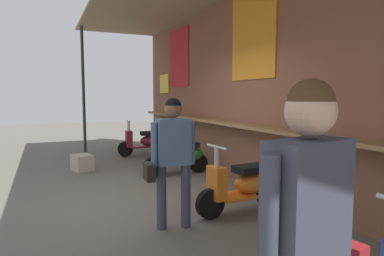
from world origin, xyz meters
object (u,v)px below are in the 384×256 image
at_px(scooter_green, 180,156).
at_px(shopper_with_handbag, 308,224).
at_px(scooter_orange, 246,184).
at_px(shopper_browsing, 172,151).
at_px(scooter_maroon, 147,141).
at_px(merchandise_crate, 82,163).

relative_size(scooter_green, shopper_with_handbag, 0.83).
height_order(scooter_orange, shopper_with_handbag, shopper_with_handbag).
distance_m(shopper_with_handbag, shopper_browsing, 2.62).
xyz_separation_m(shopper_with_handbag, shopper_browsing, (-2.60, 0.32, -0.08)).
bearing_deg(scooter_orange, scooter_maroon, -93.88).
height_order(scooter_maroon, merchandise_crate, scooter_maroon).
xyz_separation_m(scooter_maroon, shopper_with_handbag, (7.59, -1.46, 0.65)).
height_order(scooter_green, scooter_orange, same).
relative_size(scooter_maroon, merchandise_crate, 3.08).
relative_size(scooter_orange, shopper_with_handbag, 0.83).
distance_m(scooter_maroon, shopper_with_handbag, 7.76).
relative_size(shopper_with_handbag, shopper_browsing, 1.06).
height_order(scooter_maroon, shopper_browsing, shopper_browsing).
bearing_deg(scooter_green, scooter_maroon, -88.81).
bearing_deg(scooter_orange, scooter_green, -93.88).
xyz_separation_m(scooter_green, shopper_with_handbag, (5.18, -1.46, 0.65)).
xyz_separation_m(scooter_orange, shopper_with_handbag, (2.72, -1.46, 0.65)).
bearing_deg(scooter_maroon, scooter_green, 93.99).
distance_m(scooter_maroon, merchandise_crate, 2.20).
bearing_deg(merchandise_crate, scooter_maroon, 124.14).
bearing_deg(scooter_maroon, merchandise_crate, 38.13).
distance_m(scooter_maroon, shopper_browsing, 5.15).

